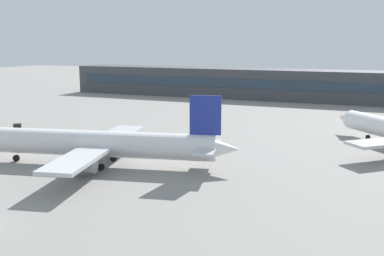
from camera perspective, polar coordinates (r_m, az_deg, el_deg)
name	(u,v)px	position (r m, az deg, el deg)	size (l,w,h in m)	color
ground_plane	(160,143)	(78.85, -4.02, -1.83)	(400.00, 400.00, 0.00)	gray
terminal_building	(257,84)	(140.92, 8.18, 5.52)	(121.79, 12.13, 9.00)	#3F4247
airplane_near	(92,144)	(65.27, -12.42, -1.92)	(41.06, 29.03, 10.24)	silver
baggage_tug_yellow	(17,129)	(92.46, -21.07, -0.15)	(3.37, 3.78, 1.75)	yellow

